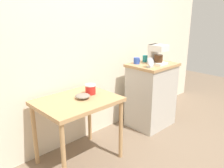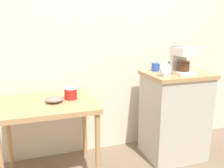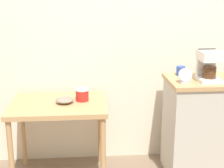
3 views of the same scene
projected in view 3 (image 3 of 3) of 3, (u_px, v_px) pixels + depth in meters
back_wall at (131, 17)px, 3.16m from camera, size 4.40×0.10×2.80m
wooden_table at (59, 113)px, 2.91m from camera, size 0.82×0.63×0.72m
kitchen_counter at (200, 127)px, 3.06m from camera, size 0.62×0.50×0.90m
bowl_stoneware at (65, 100)px, 2.87m from camera, size 0.15×0.15×0.05m
canister_enamel at (82, 95)px, 2.92m from camera, size 0.12×0.12×0.11m
coffee_maker at (209, 64)px, 2.86m from camera, size 0.18×0.22×0.26m
mug_blue at (181, 71)px, 3.06m from camera, size 0.09×0.08×0.08m
mug_dark_teal at (201, 70)px, 3.07m from camera, size 0.07×0.07×0.09m
table_clock at (185, 76)px, 2.80m from camera, size 0.11×0.06×0.13m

